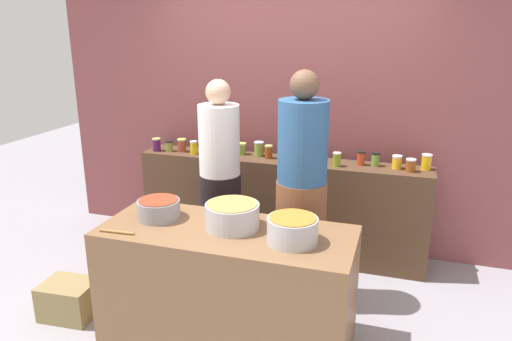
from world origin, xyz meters
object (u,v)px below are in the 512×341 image
object	(u,v)px
preserve_jar_12	(375,159)
cook_with_tongs	(220,192)
wooden_spoon	(117,232)
cook_in_cap	(301,203)
preserve_jar_1	(169,146)
preserve_jar_7	(259,149)
bread_crate	(69,299)
preserve_jar_6	(242,149)
preserve_jar_11	(361,158)
preserve_jar_3	(194,147)
preserve_jar_5	(224,149)
preserve_jar_4	(208,147)
preserve_jar_8	(269,152)
preserve_jar_10	(337,159)
preserve_jar_9	(288,154)
preserve_jar_13	(397,162)
cooking_pot_left	(159,209)
preserve_jar_15	(426,162)
preserve_jar_2	(182,145)
cooking_pot_center	(232,216)
preserve_jar_0	(157,145)
cooking_pot_right	(292,230)
preserve_jar_14	(411,165)

from	to	relation	value
preserve_jar_12	cook_with_tongs	world-z (taller)	cook_with_tongs
wooden_spoon	cook_in_cap	distance (m)	1.36
preserve_jar_1	wooden_spoon	distance (m)	1.69
preserve_jar_7	bread_crate	world-z (taller)	preserve_jar_7
preserve_jar_6	preserve_jar_11	world-z (taller)	preserve_jar_11
preserve_jar_1	preserve_jar_3	bearing A→B (deg)	-4.53
preserve_jar_5	preserve_jar_4	bearing A→B (deg)	170.62
preserve_jar_8	preserve_jar_10	world-z (taller)	preserve_jar_10
preserve_jar_10	preserve_jar_8	bearing A→B (deg)	173.61
preserve_jar_11	cook_with_tongs	size ratio (longest dim) A/B	0.07
preserve_jar_5	preserve_jar_9	world-z (taller)	preserve_jar_5
preserve_jar_6	preserve_jar_10	distance (m)	0.93
preserve_jar_13	cooking_pot_left	xyz separation A→B (m)	(-1.55, -1.37, -0.10)
bread_crate	wooden_spoon	bearing A→B (deg)	-14.42
preserve_jar_6	preserve_jar_9	size ratio (longest dim) A/B	1.04
preserve_jar_11	cook_in_cap	distance (m)	0.89
preserve_jar_11	preserve_jar_15	bearing A→B (deg)	2.79
preserve_jar_2	preserve_jar_7	world-z (taller)	preserve_jar_7
preserve_jar_4	preserve_jar_5	size ratio (longest dim) A/B	0.93
preserve_jar_11	preserve_jar_12	distance (m)	0.12
preserve_jar_2	preserve_jar_10	xyz separation A→B (m)	(1.51, -0.05, -0.00)
preserve_jar_10	wooden_spoon	bearing A→B (deg)	-126.57
cooking_pot_center	cook_in_cap	world-z (taller)	cook_in_cap
preserve_jar_12	cooking_pot_left	distance (m)	1.95
preserve_jar_0	preserve_jar_2	bearing A→B (deg)	12.03
preserve_jar_3	preserve_jar_8	xyz separation A→B (m)	(0.73, 0.07, -0.00)
cooking_pot_right	wooden_spoon	distance (m)	1.14
cooking_pot_center	bread_crate	bearing A→B (deg)	-172.58
preserve_jar_5	preserve_jar_9	xyz separation A→B (m)	(0.61, 0.05, -0.01)
cooking_pot_center	preserve_jar_14	bearing A→B (deg)	49.68
preserve_jar_13	cooking_pot_right	distance (m)	1.57
cook_in_cap	preserve_jar_14	bearing A→B (deg)	42.97
preserve_jar_15	preserve_jar_10	bearing A→B (deg)	-170.02
preserve_jar_5	cooking_pot_left	world-z (taller)	preserve_jar_5
preserve_jar_4	preserve_jar_14	xyz separation A→B (m)	(1.86, -0.03, -0.00)
preserve_jar_13	cook_with_tongs	distance (m)	1.53
preserve_jar_2	preserve_jar_3	size ratio (longest dim) A/B	1.00
preserve_jar_6	wooden_spoon	xyz separation A→B (m)	(-0.26, -1.73, -0.16)
preserve_jar_2	preserve_jar_6	world-z (taller)	preserve_jar_2
preserve_jar_0	preserve_jar_14	distance (m)	2.38
preserve_jar_9	preserve_jar_10	xyz separation A→B (m)	(0.46, -0.08, 0.01)
preserve_jar_5	preserve_jar_9	size ratio (longest dim) A/B	1.20
preserve_jar_6	cook_with_tongs	bearing A→B (deg)	-86.82
preserve_jar_6	cook_with_tongs	distance (m)	0.69
preserve_jar_5	preserve_jar_6	bearing A→B (deg)	35.36
preserve_jar_10	preserve_jar_11	xyz separation A→B (m)	(0.20, 0.10, 0.00)
preserve_jar_7	bread_crate	bearing A→B (deg)	-122.81
preserve_jar_9	cook_with_tongs	world-z (taller)	cook_with_tongs
preserve_jar_12	bread_crate	distance (m)	2.74
preserve_jar_0	preserve_jar_10	bearing A→B (deg)	-0.04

